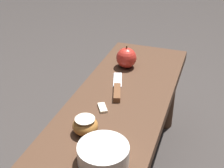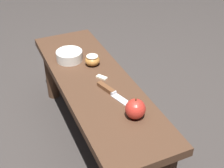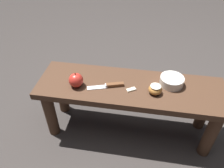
{
  "view_description": "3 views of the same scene",
  "coord_description": "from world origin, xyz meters",
  "views": [
    {
      "loc": [
        0.81,
        0.28,
        1.0
      ],
      "look_at": [
        -0.1,
        -0.04,
        0.43
      ],
      "focal_mm": 50.0,
      "sensor_mm": 36.0,
      "label": 1
    },
    {
      "loc": [
        -1.16,
        0.43,
        1.24
      ],
      "look_at": [
        -0.1,
        -0.04,
        0.43
      ],
      "focal_mm": 50.0,
      "sensor_mm": 36.0,
      "label": 2
    },
    {
      "loc": [
        0.05,
        -0.98,
        1.24
      ],
      "look_at": [
        -0.1,
        -0.04,
        0.43
      ],
      "focal_mm": 35.0,
      "sensor_mm": 36.0,
      "label": 3
    }
  ],
  "objects": [
    {
      "name": "ground_plane",
      "position": [
        0.0,
        0.0,
        0.0
      ],
      "size": [
        8.0,
        8.0,
        0.0
      ],
      "primitive_type": "plane",
      "color": "#383330"
    },
    {
      "name": "wooden_bench",
      "position": [
        0.0,
        0.0,
        0.31
      ],
      "size": [
        1.11,
        0.34,
        0.4
      ],
      "color": "#472D1E",
      "rests_on": "ground_plane"
    },
    {
      "name": "knife",
      "position": [
        -0.12,
        -0.03,
        0.41
      ],
      "size": [
        0.21,
        0.09,
        0.02
      ],
      "rotation": [
        0.0,
        0.0,
        -2.84
      ],
      "color": "silver",
      "rests_on": "wooden_bench"
    },
    {
      "name": "apple_whole",
      "position": [
        -0.31,
        -0.05,
        0.44
      ],
      "size": [
        0.08,
        0.08,
        0.1
      ],
      "color": "red",
      "rests_on": "wooden_bench"
    },
    {
      "name": "apple_cut",
      "position": [
        0.14,
        -0.04,
        0.42
      ],
      "size": [
        0.08,
        0.08,
        0.05
      ],
      "color": "#B27233",
      "rests_on": "wooden_bench"
    },
    {
      "name": "apple_slice_near_knife",
      "position": [
        0.01,
        -0.04,
        0.4
      ],
      "size": [
        0.06,
        0.05,
        0.01
      ],
      "color": "beige",
      "rests_on": "wooden_bench"
    },
    {
      "name": "bowl",
      "position": [
        0.24,
        0.05,
        0.42
      ],
      "size": [
        0.14,
        0.14,
        0.05
      ],
      "color": "silver",
      "rests_on": "wooden_bench"
    }
  ]
}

